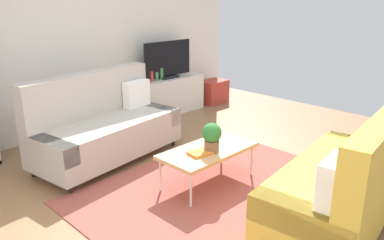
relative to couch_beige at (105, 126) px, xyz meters
The scene contains 15 objects.
ground_plane 1.62m from the couch_beige, 75.74° to the right, with size 7.68×7.68×0.00m, color #936B47.
wall_far 1.68m from the couch_beige, 73.42° to the left, with size 6.40×0.12×2.90m, color white.
area_rug 1.71m from the couch_beige, 77.94° to the right, with size 2.90×2.20×0.01m, color #9E4C42.
couch_beige is the anchor object (origin of this frame).
couch_green 2.93m from the couch_beige, 76.32° to the right, with size 1.99×1.07×1.10m.
coffee_table 1.48m from the couch_beige, 74.41° to the right, with size 1.10×0.56×0.42m.
tv_console 2.14m from the couch_beige, 26.37° to the left, with size 1.40×0.44×0.64m, color silver.
tv 2.19m from the couch_beige, 25.89° to the left, with size 1.00×0.20×0.64m.
storage_trunk 3.14m from the couch_beige, 15.74° to the left, with size 0.52×0.40×0.44m, color #B2382D.
potted_plant 1.55m from the couch_beige, 76.04° to the right, with size 0.21×0.21×0.32m.
table_book_0 1.48m from the couch_beige, 81.06° to the right, with size 0.24×0.18×0.03m, color orange.
vase_0 1.69m from the couch_beige, 36.82° to the left, with size 0.13×0.13×0.12m, color #33B29E.
bottle_0 1.80m from the couch_beige, 30.73° to the left, with size 0.06×0.06×0.17m, color red.
bottle_1 1.89m from the couch_beige, 29.04° to the left, with size 0.06×0.06×0.14m, color #3F8C4C.
bottle_2 1.99m from the couch_beige, 27.47° to the left, with size 0.06×0.06×0.20m, color #3F8C4C.
Camera 1 is at (-2.89, -2.55, 2.02)m, focal length 36.12 mm.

